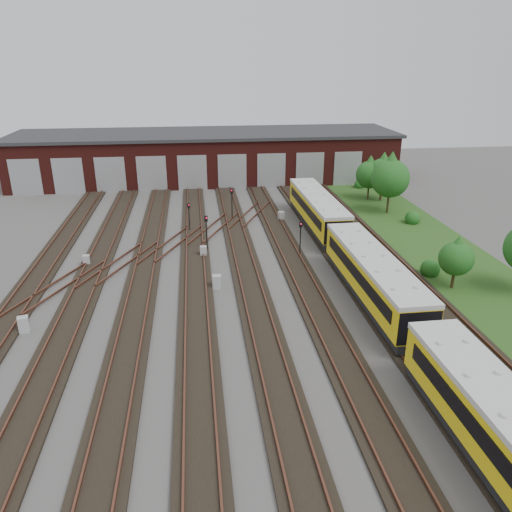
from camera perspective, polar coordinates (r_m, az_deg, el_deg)
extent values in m
plane|color=#4A4745|center=(32.44, -3.19, -7.25)|extent=(120.00, 120.00, 0.00)
cube|color=black|center=(34.60, -27.22, -7.72)|extent=(2.40, 70.00, 0.18)
cube|color=brown|center=(34.28, -26.14, -7.48)|extent=(0.10, 70.00, 0.15)
cube|color=black|center=(33.39, -20.74, -7.69)|extent=(2.40, 70.00, 0.18)
cube|color=brown|center=(33.50, -21.97, -7.46)|extent=(0.10, 70.00, 0.15)
cube|color=brown|center=(33.14, -19.56, -7.42)|extent=(0.10, 70.00, 0.15)
cube|color=black|center=(32.63, -13.86, -7.54)|extent=(2.40, 70.00, 0.18)
cube|color=brown|center=(32.65, -15.14, -7.32)|extent=(0.10, 70.00, 0.15)
cube|color=brown|center=(32.47, -12.62, -7.25)|extent=(0.10, 70.00, 0.15)
cube|color=black|center=(32.35, -6.76, -7.28)|extent=(2.40, 70.00, 0.18)
cube|color=brown|center=(32.28, -8.06, -7.08)|extent=(0.10, 70.00, 0.15)
cube|color=brown|center=(32.27, -5.49, -6.97)|extent=(0.10, 70.00, 0.15)
cube|color=black|center=(32.56, 0.34, -6.91)|extent=(2.40, 70.00, 0.18)
cube|color=brown|center=(32.41, -0.93, -6.73)|extent=(0.10, 70.00, 0.15)
cube|color=brown|center=(32.57, 1.60, -6.58)|extent=(0.10, 70.00, 0.15)
cube|color=black|center=(33.25, 7.23, -6.44)|extent=(2.40, 70.00, 0.18)
cube|color=brown|center=(33.02, 6.03, -6.28)|extent=(0.10, 70.00, 0.15)
cube|color=brown|center=(33.35, 8.45, -6.10)|extent=(0.10, 70.00, 0.15)
cube|color=black|center=(34.40, 13.75, -5.92)|extent=(2.40, 70.00, 0.18)
cube|color=brown|center=(34.09, 12.63, -5.77)|extent=(0.10, 70.00, 0.15)
cube|color=brown|center=(34.58, 14.89, -5.58)|extent=(0.10, 70.00, 0.15)
cube|color=black|center=(35.96, 19.75, -5.37)|extent=(2.40, 70.00, 0.18)
cube|color=brown|center=(35.58, 18.75, -5.23)|extent=(0.10, 70.00, 0.15)
cube|color=brown|center=(36.21, 20.81, -5.04)|extent=(0.10, 70.00, 0.15)
cube|color=brown|center=(41.79, -15.21, -0.72)|extent=(5.40, 9.62, 0.15)
cube|color=brown|center=(45.11, -9.56, 1.44)|extent=(5.40, 9.62, 0.15)
cube|color=brown|center=(48.86, -4.72, 3.28)|extent=(5.40, 9.62, 0.15)
cube|color=brown|center=(39.02, -21.76, -3.21)|extent=(5.40, 9.62, 0.15)
cube|color=brown|center=(52.94, -0.58, 4.83)|extent=(5.40, 9.62, 0.15)
cube|color=#4B1612|center=(69.50, -5.66, 11.18)|extent=(50.00, 12.00, 6.00)
cube|color=#2B2B2E|center=(68.99, -5.76, 13.75)|extent=(51.00, 12.50, 0.40)
cube|color=#939598|center=(66.89, -24.84, 8.16)|extent=(3.60, 0.12, 4.40)
cube|color=#939598|center=(65.55, -20.64, 8.54)|extent=(3.60, 0.12, 4.40)
cube|color=#939598|center=(64.56, -16.29, 8.87)|extent=(3.60, 0.12, 4.40)
cube|color=#939598|center=(63.96, -11.82, 9.17)|extent=(3.60, 0.12, 4.40)
cube|color=#939598|center=(63.74, -7.28, 9.41)|extent=(3.60, 0.12, 4.40)
cube|color=#939598|center=(63.91, -2.73, 9.59)|extent=(3.60, 0.12, 4.40)
cube|color=#939598|center=(64.47, 1.76, 9.71)|extent=(3.60, 0.12, 4.40)
cube|color=#939598|center=(65.41, 6.16, 9.78)|extent=(3.60, 0.12, 4.40)
cube|color=#939598|center=(66.71, 10.41, 9.78)|extent=(3.60, 0.12, 4.40)
cube|color=#1D4517|center=(46.29, 19.99, 0.62)|extent=(8.00, 55.00, 0.05)
cube|color=black|center=(23.54, 26.88, -21.05)|extent=(2.36, 14.49, 0.58)
cube|color=black|center=(21.90, 24.70, -18.75)|extent=(0.18, 12.74, 0.82)
cube|color=black|center=(35.33, 13.05, -4.12)|extent=(2.36, 14.49, 0.58)
cube|color=#E5B70C|center=(34.77, 13.24, -2.12)|extent=(2.65, 14.50, 2.12)
cube|color=silver|center=(34.31, 13.41, -0.28)|extent=(2.75, 14.50, 0.29)
cube|color=black|center=(34.26, 11.28, -1.88)|extent=(0.18, 12.74, 0.82)
cube|color=black|center=(35.14, 15.22, -1.63)|extent=(0.18, 12.74, 0.82)
cube|color=black|center=(49.54, 6.96, 3.90)|extent=(2.36, 14.49, 0.58)
cube|color=#E5B70C|center=(49.15, 7.03, 5.40)|extent=(2.65, 14.50, 2.12)
cube|color=silver|center=(48.82, 7.09, 6.76)|extent=(2.75, 14.50, 0.29)
cube|color=black|center=(48.78, 5.58, 5.63)|extent=(0.18, 12.74, 0.82)
cube|color=black|center=(49.41, 8.48, 5.71)|extent=(0.18, 12.74, 0.82)
cylinder|color=black|center=(48.33, -7.63, 4.11)|extent=(0.09, 0.09, 2.36)
cube|color=black|center=(47.92, -7.71, 5.72)|extent=(0.26, 0.21, 0.46)
sphere|color=red|center=(47.81, -7.72, 5.79)|extent=(0.11, 0.11, 0.11)
cylinder|color=black|center=(43.13, -5.66, 2.23)|extent=(0.10, 0.10, 2.69)
cube|color=black|center=(42.62, -5.74, 4.26)|extent=(0.29, 0.23, 0.52)
sphere|color=red|center=(42.49, -5.74, 4.35)|extent=(0.12, 0.12, 0.12)
cylinder|color=black|center=(51.43, -2.76, 5.61)|extent=(0.11, 0.11, 2.78)
cube|color=black|center=(50.99, -2.80, 7.40)|extent=(0.29, 0.22, 0.53)
sphere|color=red|center=(50.86, -2.79, 7.49)|extent=(0.13, 0.13, 0.13)
cylinder|color=black|center=(42.14, 5.07, 1.65)|extent=(0.10, 0.10, 2.52)
cube|color=black|center=(41.65, 5.14, 3.58)|extent=(0.24, 0.15, 0.48)
sphere|color=red|center=(41.53, 5.17, 3.67)|extent=(0.12, 0.12, 0.12)
cube|color=#ADAFB2|center=(33.90, -25.02, -7.11)|extent=(0.73, 0.66, 1.03)
cube|color=#ADAFB2|center=(42.52, -18.81, -0.48)|extent=(0.58, 0.51, 0.88)
cube|color=#ADAFB2|center=(36.39, -4.50, -2.97)|extent=(0.64, 0.55, 1.03)
cube|color=#ADAFB2|center=(42.31, -6.02, 0.53)|extent=(0.57, 0.49, 0.92)
cube|color=#ADAFB2|center=(51.46, 2.91, 4.56)|extent=(0.69, 0.62, 0.96)
cylinder|color=#352918|center=(60.53, 12.68, 7.04)|extent=(0.20, 0.20, 1.63)
sphere|color=#164E17|center=(60.03, 12.86, 9.05)|extent=(3.18, 3.18, 3.18)
cone|color=#164E17|center=(59.80, 12.95, 10.11)|extent=(2.72, 2.72, 2.27)
cylinder|color=#352918|center=(60.45, 14.08, 6.96)|extent=(0.25, 0.25, 1.78)
sphere|color=#164E17|center=(59.91, 14.29, 9.15)|extent=(3.45, 3.45, 3.45)
cone|color=#164E17|center=(59.66, 14.40, 10.30)|extent=(2.96, 2.96, 2.47)
cylinder|color=#352918|center=(55.65, 14.82, 5.79)|extent=(0.23, 0.23, 2.07)
sphere|color=#164E17|center=(54.99, 15.10, 8.54)|extent=(4.02, 4.02, 4.02)
cone|color=#164E17|center=(54.69, 15.25, 10.00)|extent=(3.44, 3.44, 2.87)
cylinder|color=#352918|center=(38.99, 21.57, -2.59)|extent=(0.23, 0.23, 1.27)
sphere|color=#164E17|center=(38.36, 21.91, -0.28)|extent=(2.48, 2.48, 2.48)
cone|color=#164E17|center=(38.06, 22.10, 0.96)|extent=(2.12, 2.12, 1.77)
sphere|color=#164E17|center=(40.66, 19.33, -1.11)|extent=(1.49, 1.49, 1.49)
sphere|color=#164E17|center=(52.90, 17.47, 4.36)|extent=(1.51, 1.51, 1.51)
sphere|color=#164E17|center=(65.95, 11.76, 8.18)|extent=(1.33, 1.33, 1.33)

